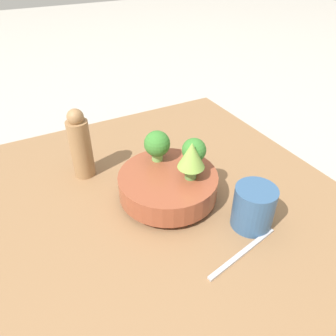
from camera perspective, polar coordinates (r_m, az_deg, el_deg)
The scene contains 9 objects.
ground_plane at distance 0.84m, azimuth -0.08°, elevation -6.33°, with size 6.00×6.00×0.00m, color #ADA89E.
table at distance 0.83m, azimuth -0.08°, elevation -5.34°, with size 0.82×0.89×0.04m.
bowl at distance 0.78m, azimuth 0.00°, elevation -2.92°, with size 0.23×0.23×0.07m.
broccoli_floret_right at distance 0.75m, azimuth 4.53°, elevation 2.75°, with size 0.06×0.06×0.09m.
broccoli_floret_back at distance 0.79m, azimuth -1.94°, elevation 4.11°, with size 0.06×0.06×0.08m.
romanesco_piece_near at distance 0.72m, azimuth 4.11°, elevation 2.02°, with size 0.06×0.06×0.09m.
cup at distance 0.73m, azimuth 14.67°, elevation -6.63°, with size 0.09×0.09×0.10m.
pepper_mill at distance 0.86m, azimuth -15.01°, elevation 3.86°, with size 0.05×0.05×0.19m.
fork at distance 0.70m, azimuth 12.91°, elevation -14.18°, with size 0.19×0.05×0.01m.
Camera 1 is at (-0.29, -0.55, 0.56)m, focal length 35.00 mm.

